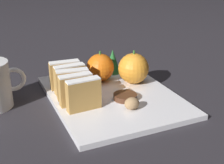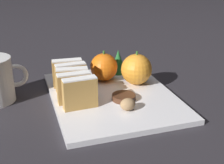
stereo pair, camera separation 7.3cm
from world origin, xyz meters
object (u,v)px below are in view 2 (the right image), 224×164
at_px(orange_far, 104,67).
at_px(walnut, 128,104).
at_px(orange_near, 136,69).
at_px(chocolate_cookie, 124,97).

bearing_deg(orange_far, walnut, -90.00).
height_order(orange_near, chocolate_cookie, orange_near).
bearing_deg(orange_far, chocolate_cookie, -85.92).
height_order(walnut, chocolate_cookie, walnut).
bearing_deg(orange_near, chocolate_cookie, -127.99).
bearing_deg(orange_far, orange_near, -35.04).
distance_m(orange_far, walnut, 0.18).
bearing_deg(orange_near, walnut, -118.64).
distance_m(orange_far, chocolate_cookie, 0.13).
xyz_separation_m(orange_near, chocolate_cookie, (-0.06, -0.08, -0.03)).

